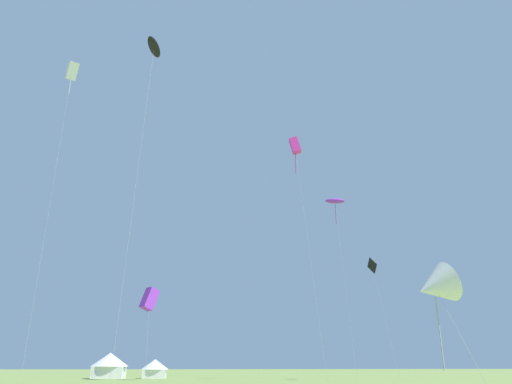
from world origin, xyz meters
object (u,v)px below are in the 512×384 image
Objects in this scene: kite_purple_box at (149,299)px; festival_tent_right at (110,364)px; kite_white_delta at (434,287)px; festival_tent_center at (155,368)px; kite_purple_parafoil at (335,201)px; kite_white_box at (72,71)px; kite_black_diamond at (372,267)px; kite_magenta_box at (295,146)px; kite_black_parafoil at (154,47)px.

festival_tent_right is (-5.59, 8.09, -7.85)m from kite_purple_box.
kite_white_delta is 1.46× the size of festival_tent_right.
festival_tent_right reaches higher than festival_tent_center.
kite_purple_parafoil is 37.94m from kite_white_box.
kite_white_delta is (-8.26, -33.04, -7.58)m from kite_black_diamond.
kite_magenta_box is 36.72m from kite_white_delta.
festival_tent_right is 6.15m from festival_tent_center.
kite_black_parafoil is 4.31× the size of kite_white_delta.
kite_black_diamond is 32.77m from festival_tent_center.
kite_black_diamond is at bearing 34.07° from kite_black_parafoil.
festival_tent_center is at bearing 86.20° from kite_purple_box.
kite_purple_parafoil is 0.78× the size of kite_magenta_box.
festival_tent_center is (6.13, -0.00, -0.46)m from festival_tent_right.
festival_tent_center is (-0.54, 30.87, -30.11)m from kite_black_parafoil.
kite_white_box reaches higher than kite_black_parafoil.
kite_magenta_box is 7.71× the size of festival_tent_center.
kite_purple_box is at bearing 155.12° from kite_magenta_box.
festival_tent_right is (-6.68, 30.87, -29.64)m from kite_black_parafoil.
festival_tent_right is at bearing 180.00° from festival_tent_center.
kite_magenta_box reaches higher than kite_black_diamond.
kite_purple_box is 30.59m from kite_white_box.
kite_white_box is at bearing -123.07° from festival_tent_center.
kite_magenta_box reaches higher than festival_tent_right.
kite_magenta_box is at bearing -159.40° from kite_black_diamond.
kite_black_parafoil reaches higher than kite_magenta_box.
kite_black_parafoil is at bearing 142.23° from kite_white_delta.
kite_purple_parafoil is at bearing 39.52° from kite_black_parafoil.
kite_purple_box is 0.76× the size of kite_black_diamond.
kite_purple_box is 0.49× the size of kite_purple_parafoil.
kite_magenta_box is (16.80, 14.48, -3.22)m from kite_black_parafoil.
kite_white_delta is (30.72, -28.24, -30.81)m from kite_white_box.
kite_black_diamond is 0.65× the size of kite_purple_parafoil.
kite_white_delta is at bearing -104.04° from kite_black_diamond.
festival_tent_center is at bearing 155.75° from kite_black_diamond.
kite_black_diamond is at bearing 75.96° from kite_white_delta.
kite_purple_parafoil is (23.98, -3.88, 12.76)m from kite_purple_box.
kite_magenta_box reaches higher than kite_purple_box.
kite_purple_box is 27.44m from kite_purple_parafoil.
festival_tent_right is at bearing 145.09° from kite_magenta_box.
kite_black_parafoil is at bearing -145.93° from kite_black_diamond.
kite_purple_box is 1.50× the size of kite_white_delta.
kite_black_diamond is at bearing 7.02° from kite_white_box.
kite_white_box is 5.13× the size of kite_white_delta.
kite_black_diamond is at bearing -8.84° from kite_purple_box.
kite_magenta_box is at bearing 40.75° from kite_black_parafoil.
kite_black_parafoil reaches higher than festival_tent_center.
kite_black_diamond reaches higher than kite_purple_box.
kite_black_diamond reaches higher than kite_white_delta.
kite_purple_parafoil is at bearing 35.89° from kite_magenta_box.
kite_magenta_box is at bearing -144.11° from kite_purple_parafoil.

